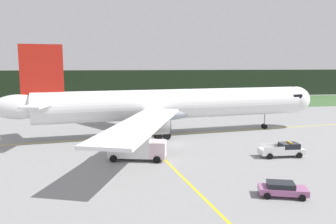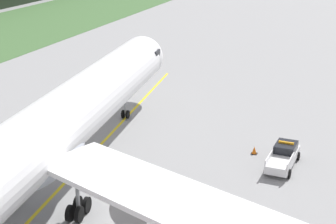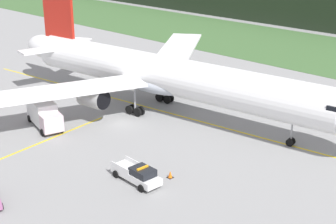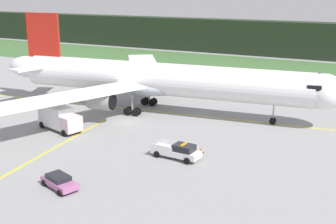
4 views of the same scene
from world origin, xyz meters
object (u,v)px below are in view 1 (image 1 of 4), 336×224
(catering_truck, at_px, (136,146))
(apron_cone, at_px, (283,148))
(ops_pickup_truck, at_px, (283,150))
(airliner, at_px, (171,105))
(staff_car, at_px, (282,189))

(catering_truck, relative_size, apron_cone, 10.33)
(ops_pickup_truck, bearing_deg, airliner, 126.63)
(ops_pickup_truck, relative_size, catering_truck, 0.78)
(ops_pickup_truck, relative_size, apron_cone, 8.11)
(staff_car, distance_m, apron_cone, 17.12)
(catering_truck, distance_m, apron_cone, 20.55)
(airliner, xyz_separation_m, ops_pickup_truck, (11.79, -15.86, -4.21))
(airliner, distance_m, ops_pickup_truck, 20.20)
(apron_cone, bearing_deg, catering_truck, -177.01)
(ops_pickup_truck, distance_m, staff_car, 13.80)
(catering_truck, xyz_separation_m, apron_cone, (20.47, 1.07, -1.39))
(airliner, relative_size, apron_cone, 76.13)
(catering_truck, bearing_deg, staff_car, -48.94)
(airliner, distance_m, apron_cone, 19.28)
(airliner, height_order, staff_car, airliner)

